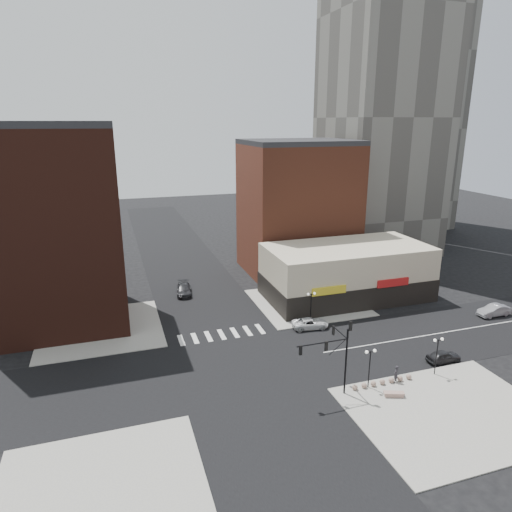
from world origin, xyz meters
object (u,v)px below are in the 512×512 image
pedestrian (396,374)px  white_suv (310,323)px  silver_sedan (494,310)px  dark_sedan_north (184,289)px  traffic_signal (336,348)px  street_lamp_se_a (370,359)px  dark_sedan_east (443,356)px  street_lamp_se_b (438,347)px  stone_bench (394,394)px  street_lamp_ne (311,300)px

pedestrian → white_suv: bearing=-117.4°
white_suv → silver_sedan: (25.69, -4.27, 0.12)m
white_suv → pedestrian: (2.90, -14.50, 0.37)m
dark_sedan_north → pedestrian: bearing=-54.6°
traffic_signal → pedestrian: traffic_signal is taller
street_lamp_se_a → dark_sedan_east: 11.25m
traffic_signal → silver_sedan: 31.66m
dark_sedan_north → street_lamp_se_b: bearing=-48.1°
pedestrian → stone_bench: (-1.66, -2.20, -0.66)m
dark_sedan_east → traffic_signal: bearing=97.6°
white_suv → pedestrian: size_ratio=2.62×
street_lamp_se_a → street_lamp_se_b: same height
traffic_signal → stone_bench: bearing=-24.1°
dark_sedan_east → silver_sedan: size_ratio=0.83×
street_lamp_ne → dark_sedan_north: 21.30m
dark_sedan_north → traffic_signal: bearing=-65.2°
street_lamp_ne → dark_sedan_east: bearing=-55.1°
silver_sedan → pedestrian: size_ratio=2.60×
dark_sedan_east → street_lamp_se_a: bearing=100.9°
street_lamp_se_b → pedestrian: street_lamp_se_b is taller
street_lamp_se_a → stone_bench: size_ratio=2.04×
silver_sedan → stone_bench: size_ratio=2.31×
white_suv → dark_sedan_east: dark_sedan_east is taller
dark_sedan_east → stone_bench: (-9.23, -4.20, -0.30)m
white_suv → street_lamp_se_a: bearing=-174.3°
street_lamp_ne → pedestrian: bearing=-82.3°
street_lamp_se_b → dark_sedan_north: 38.18m
pedestrian → stone_bench: bearing=14.2°
dark_sedan_north → stone_bench: (14.79, -33.79, -0.41)m
white_suv → dark_sedan_east: (10.48, -12.50, 0.00)m
traffic_signal → pedestrian: (6.94, -0.17, -3.94)m
street_lamp_se_b → street_lamp_ne: 17.46m
dark_sedan_north → pedestrian: size_ratio=2.94×
street_lamp_ne → dark_sedan_north: bearing=132.5°
street_lamp_se_b → dark_sedan_north: street_lamp_se_b is taller
traffic_signal → white_suv: traffic_signal is taller
street_lamp_se_b → white_suv: street_lamp_se_b is taller
traffic_signal → street_lamp_ne: traffic_signal is taller
silver_sedan → dark_sedan_north: (-39.24, 21.37, -0.00)m
street_lamp_ne → white_suv: bearing=-115.9°
silver_sedan → traffic_signal: bearing=-71.8°
pedestrian → street_lamp_ne: bearing=-121.0°
traffic_signal → street_lamp_se_a: (3.76, -0.17, -1.67)m
street_lamp_ne → stone_bench: bearing=-88.4°
traffic_signal → dark_sedan_east: size_ratio=2.00×
dark_sedan_north → dark_sedan_east: bearing=-43.0°
street_lamp_se_a → street_lamp_ne: bearing=86.4°
street_lamp_ne → stone_bench: street_lamp_ne is taller
silver_sedan → white_suv: bearing=-99.9°
street_lamp_se_b → pedestrian: bearing=180.0°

